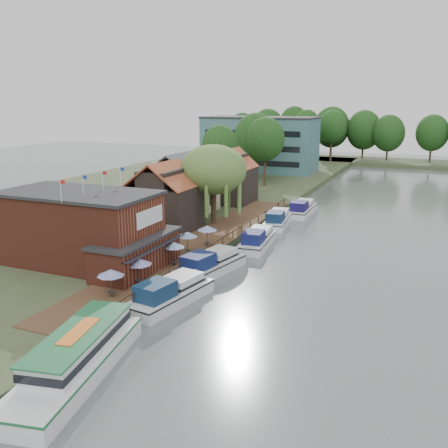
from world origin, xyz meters
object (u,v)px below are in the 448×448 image
at_px(cottage_a, 164,196).
at_px(cruiser_3, 278,217).
at_px(cottage_c, 230,176).
at_px(umbrella_0, 111,283).
at_px(cruiser_2, 257,237).
at_px(cruiser_0, 171,290).
at_px(umbrella_4, 207,236).
at_px(cruiser_1, 210,262).
at_px(willow, 214,185).
at_px(cottage_b, 181,183).
at_px(umbrella_1, 139,271).
at_px(cruiser_4, 302,207).
at_px(tour_boat, 75,356).
at_px(umbrella_2, 174,254).
at_px(umbrella_3, 188,243).
at_px(hotel_block, 260,144).
at_px(swan, 116,334).
at_px(pub, 96,229).

bearing_deg(cottage_a, cruiser_3, 44.29).
bearing_deg(cottage_c, umbrella_0, -81.19).
relative_size(cottage_c, cruiser_2, 0.86).
relative_size(umbrella_0, cruiser_0, 0.23).
xyz_separation_m(umbrella_4, cruiser_1, (2.75, -5.22, -1.04)).
xyz_separation_m(willow, umbrella_0, (2.78, -26.52, -3.93)).
relative_size(cottage_b, cruiser_2, 0.98).
relative_size(cottage_b, umbrella_4, 4.04).
bearing_deg(cruiser_3, cruiser_2, -92.64).
bearing_deg(umbrella_1, cruiser_4, 82.44).
distance_m(umbrella_4, cruiser_2, 6.78).
relative_size(cottage_a, umbrella_4, 3.62).
height_order(willow, tour_boat, willow).
bearing_deg(cottage_b, willow, -33.69).
bearing_deg(cottage_c, umbrella_4, -73.11).
bearing_deg(umbrella_2, cottage_a, 123.37).
xyz_separation_m(cottage_b, tour_boat, (14.47, -41.16, -3.80)).
distance_m(umbrella_0, umbrella_1, 3.44).
distance_m(cruiser_0, tour_boat, 12.55).
height_order(umbrella_0, umbrella_2, same).
height_order(cruiser_4, tour_boat, tour_boat).
bearing_deg(umbrella_0, tour_boat, -66.51).
distance_m(willow, umbrella_0, 26.95).
bearing_deg(umbrella_1, cottage_c, 100.37).
relative_size(cottage_a, cottage_c, 1.01).
height_order(cottage_b, cruiser_2, cottage_b).
height_order(cottage_a, umbrella_0, cottage_a).
bearing_deg(umbrella_0, cruiser_2, 77.00).
bearing_deg(cruiser_0, cottage_b, 125.70).
height_order(umbrella_2, cruiser_0, umbrella_2).
bearing_deg(cruiser_2, umbrella_3, -124.43).
bearing_deg(cruiser_4, cottage_a, -125.00).
distance_m(umbrella_1, cruiser_2, 18.94).
distance_m(cottage_a, cruiser_2, 12.96).
bearing_deg(tour_boat, hotel_block, 90.66).
height_order(umbrella_1, swan, umbrella_1).
relative_size(cruiser_0, swan, 23.33).
bearing_deg(umbrella_2, umbrella_1, -93.21).
bearing_deg(hotel_block, cottage_c, -77.80).
relative_size(umbrella_0, cruiser_2, 0.24).
relative_size(cruiser_1, cruiser_3, 1.06).
bearing_deg(pub, cottage_a, 93.81).
bearing_deg(umbrella_4, umbrella_2, -91.67).
height_order(cottage_b, umbrella_1, cottage_b).
height_order(cottage_c, cruiser_4, cottage_c).
bearing_deg(cruiser_1, hotel_block, 116.31).
xyz_separation_m(hotel_block, cruiser_2, (19.31, -55.76, -5.96)).
bearing_deg(cottage_c, cruiser_4, 0.66).
distance_m(cottage_b, cruiser_4, 18.64).
height_order(cruiser_3, tour_boat, tour_boat).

